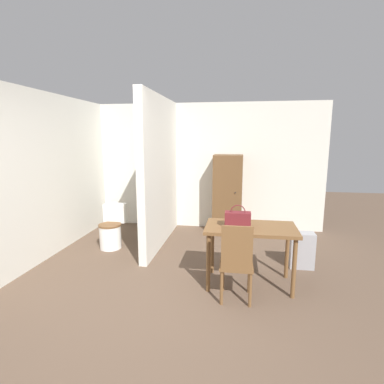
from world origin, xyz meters
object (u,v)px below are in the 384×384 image
toilet (112,229)px  space_heater (302,250)px  handbag (238,219)px  dining_table (250,234)px  wooden_cabinet (227,194)px  wooden_chair (236,261)px

toilet → space_heater: 3.02m
toilet → handbag: 2.39m
dining_table → wooden_cabinet: wooden_cabinet is taller
dining_table → space_heater: bearing=39.9°
dining_table → handbag: size_ratio=3.55×
toilet → wooden_cabinet: 2.25m
dining_table → wooden_chair: bearing=-109.7°
dining_table → wooden_cabinet: (-0.37, 2.13, 0.09)m
toilet → handbag: bearing=-25.8°
dining_table → toilet: dining_table is taller
handbag → space_heater: 1.27m
wooden_chair → space_heater: bearing=49.2°
wooden_cabinet → dining_table: bearing=-80.1°
handbag → dining_table: bearing=11.6°
wooden_chair → handbag: bearing=89.5°
wooden_cabinet → space_heater: 1.94m
handbag → wooden_cabinet: wooden_cabinet is taller
wooden_chair → wooden_cabinet: 2.60m
wooden_cabinet → handbag: bearing=-84.4°
dining_table → space_heater: dining_table is taller
wooden_chair → wooden_cabinet: (-0.21, 2.58, 0.27)m
toilet → handbag: (2.09, -1.01, 0.54)m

